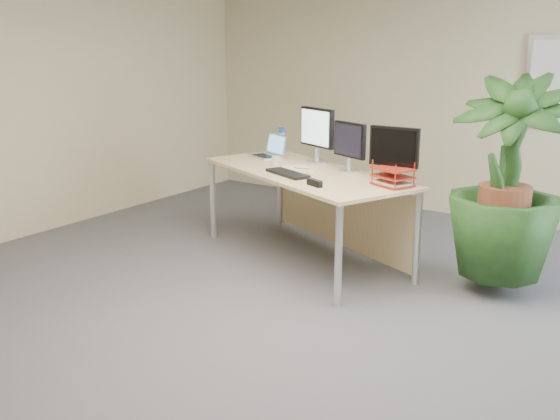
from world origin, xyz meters
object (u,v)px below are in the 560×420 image
Objects in this scene: monitor_left at (317,132)px; monitor_right at (349,144)px; desk at (315,189)px; floor_plant at (504,201)px; laptop at (270,151)px.

monitor_right is (0.46, -0.21, -0.05)m from monitor_left.
desk is at bearing -60.78° from monitor_left.
floor_plant is at bearing 2.99° from desk.
desk is 5.86× the size of laptop.
desk is 4.49× the size of monitor_left.
laptop is (-0.56, 0.03, -0.24)m from monitor_left.
monitor_right is at bearing -178.83° from floor_plant.
monitor_right reaches higher than laptop.
desk is at bearing -22.31° from laptop.
laptop is at bearing 167.14° from monitor_right.
floor_plant reaches higher than monitor_left.
monitor_right reaches higher than desk.
monitor_right is at bearing 10.86° from desk.
floor_plant is 1.86m from monitor_left.
monitor_left is at bearing 155.62° from monitor_right.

